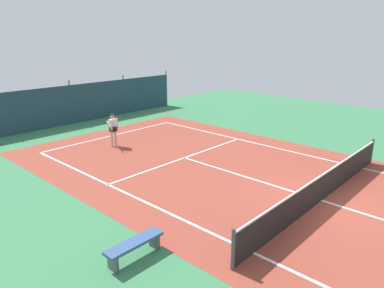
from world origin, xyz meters
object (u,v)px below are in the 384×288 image
parked_car (89,101)px  tennis_net (323,187)px  tennis_ball_near_player (128,126)px  courtside_bench (134,245)px  tennis_player (113,128)px

parked_car → tennis_net: bearing=79.8°
tennis_ball_near_player → courtside_bench: 13.53m
tennis_player → courtside_bench: 9.71m
tennis_ball_near_player → tennis_player: bearing=-137.2°
tennis_net → tennis_player: size_ratio=6.17×
courtside_bench → tennis_ball_near_player: bearing=53.3°
tennis_net → tennis_ball_near_player: 13.02m
tennis_player → parked_car: (3.63, 8.01, -0.12)m
tennis_net → tennis_ball_near_player: bearing=82.2°
tennis_player → courtside_bench: tennis_player is taller
tennis_net → courtside_bench: (-6.31, 2.05, -0.14)m
parked_car → courtside_bench: 18.45m
parked_car → tennis_player: bearing=63.3°
tennis_net → parked_car: bearing=82.1°
tennis_player → parked_car: bearing=-105.2°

